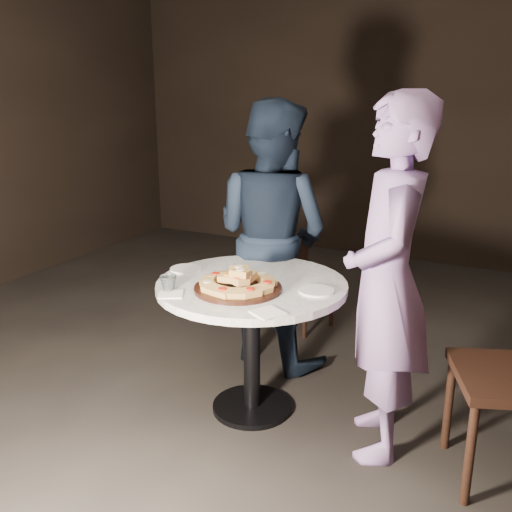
# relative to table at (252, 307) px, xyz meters

# --- Properties ---
(floor) EXTENTS (7.00, 7.00, 0.00)m
(floor) POSITION_rel_table_xyz_m (-0.04, -0.13, -0.62)
(floor) COLOR black
(floor) RESTS_ON ground
(table) EXTENTS (1.27, 1.27, 0.76)m
(table) POSITION_rel_table_xyz_m (0.00, 0.00, 0.00)
(table) COLOR black
(table) RESTS_ON ground
(serving_board) EXTENTS (0.54, 0.54, 0.02)m
(serving_board) POSITION_rel_table_xyz_m (-0.01, -0.14, 0.15)
(serving_board) COLOR black
(serving_board) RESTS_ON table
(focaccia_pile) EXTENTS (0.40, 0.40, 0.11)m
(focaccia_pile) POSITION_rel_table_xyz_m (-0.01, -0.14, 0.19)
(focaccia_pile) COLOR #BB8C48
(focaccia_pile) RESTS_ON serving_board
(plate_left) EXTENTS (0.21, 0.21, 0.01)m
(plate_left) POSITION_rel_table_xyz_m (-0.43, 0.02, 0.15)
(plate_left) COLOR white
(plate_left) RESTS_ON table
(plate_right) EXTENTS (0.21, 0.21, 0.01)m
(plate_right) POSITION_rel_table_xyz_m (0.36, 0.01, 0.15)
(plate_right) COLOR white
(plate_right) RESTS_ON table
(water_glass) EXTENTS (0.11, 0.11, 0.08)m
(water_glass) POSITION_rel_table_xyz_m (-0.31, -0.31, 0.18)
(water_glass) COLOR silver
(water_glass) RESTS_ON table
(napkin_near) EXTENTS (0.16, 0.16, 0.01)m
(napkin_near) POSITION_rel_table_xyz_m (-0.27, -0.35, 0.14)
(napkin_near) COLOR white
(napkin_near) RESTS_ON table
(napkin_far) EXTENTS (0.17, 0.17, 0.01)m
(napkin_far) POSITION_rel_table_xyz_m (0.26, -0.36, 0.14)
(napkin_far) COLOR white
(napkin_far) RESTS_ON table
(chair_far) EXTENTS (0.46, 0.48, 0.78)m
(chair_far) POSITION_rel_table_xyz_m (-0.22, 1.14, -0.17)
(chair_far) COLOR black
(chair_far) RESTS_ON ground
(diner_navy) EXTENTS (0.93, 0.79, 1.69)m
(diner_navy) POSITION_rel_table_xyz_m (-0.19, 0.66, 0.23)
(diner_navy) COLOR black
(diner_navy) RESTS_ON ground
(diner_teal) EXTENTS (0.60, 0.74, 1.74)m
(diner_teal) POSITION_rel_table_xyz_m (0.71, -0.00, 0.25)
(diner_teal) COLOR #866CAB
(diner_teal) RESTS_ON ground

